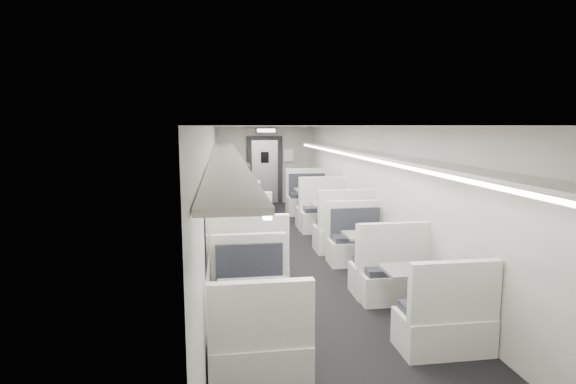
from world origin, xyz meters
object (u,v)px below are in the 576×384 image
object	(u,v)px
booth_right_c	(370,255)
booth_right_d	(415,294)
booth_right_b	(334,221)
booth_right_a	(314,204)
exit_sign	(266,130)
vestibule_door	(265,170)
booth_left_a	(236,209)
booth_left_b	(239,224)
booth_left_c	(244,252)
booth_left_d	(254,314)
passenger	(245,196)

from	to	relation	value
booth_right_c	booth_right_d	bearing A→B (deg)	-90.00
booth_right_b	booth_right_c	size ratio (longest dim) A/B	1.13
booth_right_a	exit_sign	size ratio (longest dim) A/B	3.77
booth_right_a	exit_sign	xyz separation A→B (m)	(-1.00, 2.30, 1.86)
booth_right_a	vestibule_door	xyz separation A→B (m)	(-1.00, 2.78, 0.62)
booth_left_a	vestibule_door	size ratio (longest dim) A/B	0.96
booth_right_a	exit_sign	distance (m)	3.12
booth_left_b	vestibule_door	bearing A→B (deg)	77.99
booth_right_a	booth_right_d	distance (m)	6.13
booth_left_c	vestibule_door	size ratio (longest dim) A/B	1.09
booth_right_b	exit_sign	world-z (taller)	exit_sign
booth_left_d	booth_right_d	world-z (taller)	booth_right_d
booth_right_b	exit_sign	distance (m)	4.82
booth_right_b	booth_right_c	world-z (taller)	booth_right_b
booth_left_a	passenger	xyz separation A→B (m)	(0.21, -0.76, 0.43)
booth_left_c	booth_right_d	world-z (taller)	booth_left_c
booth_left_a	passenger	distance (m)	0.90
booth_right_d	vestibule_door	distance (m)	9.00
vestibule_door	booth_left_c	bearing A→B (deg)	-98.20
booth_right_a	passenger	distance (m)	1.99
booth_left_b	booth_right_d	distance (m)	4.67
booth_left_d	booth_right_d	bearing A→B (deg)	8.03
booth_right_c	exit_sign	bearing A→B (deg)	98.44
booth_left_a	booth_left_d	size ratio (longest dim) A/B	1.04
booth_left_c	booth_right_a	size ratio (longest dim) A/B	0.98
booth_right_c	booth_right_b	bearing A→B (deg)	90.00
booth_left_b	booth_right_a	size ratio (longest dim) A/B	0.93
booth_left_a	booth_left_d	xyz separation A→B (m)	(0.00, -6.41, -0.01)
booth_left_a	exit_sign	distance (m)	3.16
booth_right_a	booth_left_b	bearing A→B (deg)	-136.21
booth_right_c	booth_right_d	distance (m)	1.69
booth_left_b	booth_left_d	distance (m)	4.50
booth_left_a	booth_left_b	size ratio (longest dim) A/B	0.93
booth_left_b	booth_left_c	size ratio (longest dim) A/B	0.95
booth_right_d	exit_sign	distance (m)	8.71
booth_right_b	exit_sign	size ratio (longest dim) A/B	3.70
booth_left_d	booth_right_b	xyz separation A→B (m)	(2.00, 4.38, 0.06)
booth_right_d	booth_left_b	bearing A→B (deg)	115.37
booth_left_a	booth_left_c	world-z (taller)	booth_left_c
passenger	booth_left_d	bearing A→B (deg)	-71.08
booth_left_d	passenger	size ratio (longest dim) A/B	1.23
booth_right_c	exit_sign	size ratio (longest dim) A/B	3.29
booth_right_b	booth_left_d	bearing A→B (deg)	-114.53
booth_left_b	passenger	size ratio (longest dim) A/B	1.37
booth_left_b	vestibule_door	size ratio (longest dim) A/B	1.04
booth_left_c	passenger	xyz separation A→B (m)	(0.21, 3.39, 0.39)
booth_left_c	passenger	bearing A→B (deg)	86.50
booth_left_d	vestibule_door	xyz separation A→B (m)	(1.00, 9.20, 0.69)
booth_left_c	booth_right_c	bearing A→B (deg)	-8.09
booth_right_a	booth_left_c	bearing A→B (deg)	-115.68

